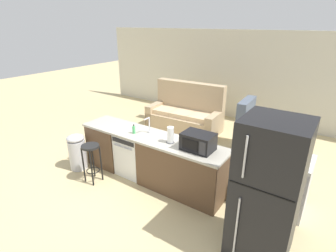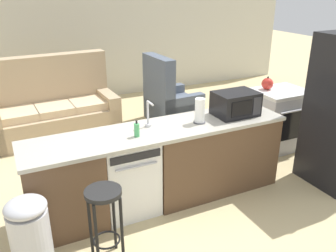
{
  "view_description": "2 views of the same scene",
  "coord_description": "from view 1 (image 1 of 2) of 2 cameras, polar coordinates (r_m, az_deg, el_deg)",
  "views": [
    {
      "loc": [
        2.86,
        -3.36,
        2.81
      ],
      "look_at": [
        0.21,
        0.49,
        0.94
      ],
      "focal_mm": 28.0,
      "sensor_mm": 36.0,
      "label": 1
    },
    {
      "loc": [
        -1.31,
        -3.22,
        2.38
      ],
      "look_at": [
        0.36,
        0.24,
        0.8
      ],
      "focal_mm": 38.0,
      "sensor_mm": 36.0,
      "label": 2
    }
  ],
  "objects": [
    {
      "name": "refrigerator",
      "position": [
        3.42,
        20.67,
        -13.25
      ],
      "size": [
        0.72,
        0.73,
        1.84
      ],
      "color": "black",
      "rests_on": "ground_plane"
    },
    {
      "name": "sink_faucet",
      "position": [
        4.79,
        -4.19,
        0.0
      ],
      "size": [
        0.07,
        0.18,
        0.3
      ],
      "color": "silver",
      "rests_on": "kitchen_counter"
    },
    {
      "name": "dishwasher",
      "position": [
        5.16,
        -7.3,
        -5.91
      ],
      "size": [
        0.58,
        0.61,
        0.84
      ],
      "color": "white",
      "rests_on": "ground_plane"
    },
    {
      "name": "ground_plane",
      "position": [
        5.23,
        -4.99,
        -10.74
      ],
      "size": [
        24.0,
        24.0,
        0.0
      ],
      "primitive_type": "plane",
      "color": "tan"
    },
    {
      "name": "microwave",
      "position": [
        4.17,
        6.59,
        -3.39
      ],
      "size": [
        0.5,
        0.37,
        0.28
      ],
      "color": "black",
      "rests_on": "kitchen_counter"
    },
    {
      "name": "couch",
      "position": [
        7.3,
        3.91,
        2.47
      ],
      "size": [
        2.04,
        1.0,
        1.27
      ],
      "color": "tan",
      "rests_on": "ground_plane"
    },
    {
      "name": "kitchen_counter",
      "position": [
        4.88,
        -2.95,
        -7.48
      ],
      "size": [
        2.94,
        0.66,
        0.9
      ],
      "color": "brown",
      "rests_on": "ground_plane"
    },
    {
      "name": "paper_towel_roll",
      "position": [
        4.38,
        0.54,
        -1.99
      ],
      "size": [
        0.14,
        0.14,
        0.28
      ],
      "color": "#4C4C51",
      "rests_on": "kitchen_counter"
    },
    {
      "name": "soap_bottle",
      "position": [
        4.81,
        -7.44,
        -0.79
      ],
      "size": [
        0.06,
        0.06,
        0.18
      ],
      "color": "#4CB266",
      "rests_on": "kitchen_counter"
    },
    {
      "name": "stove_range",
      "position": [
        4.59,
        23.54,
        -11.1
      ],
      "size": [
        0.76,
        0.68,
        0.9
      ],
      "color": "#B7B7BC",
      "rests_on": "ground_plane"
    },
    {
      "name": "kettle",
      "position": [
        4.48,
        22.87,
        -4.0
      ],
      "size": [
        0.21,
        0.17,
        0.19
      ],
      "color": "red",
      "rests_on": "stove_range"
    },
    {
      "name": "wall_back",
      "position": [
        8.12,
        15.87,
        10.32
      ],
      "size": [
        10.0,
        0.06,
        2.6
      ],
      "color": "beige",
      "rests_on": "ground_plane"
    },
    {
      "name": "bar_stool",
      "position": [
        5.0,
        -16.37,
        -6.17
      ],
      "size": [
        0.32,
        0.32,
        0.74
      ],
      "color": "black",
      "rests_on": "ground_plane"
    },
    {
      "name": "trash_bin",
      "position": [
        5.59,
        -19.15,
        -5.24
      ],
      "size": [
        0.35,
        0.35,
        0.74
      ],
      "color": "#B7B7BC",
      "rests_on": "ground_plane"
    },
    {
      "name": "armchair",
      "position": [
        6.3,
        17.81,
        -2.24
      ],
      "size": [
        0.85,
        0.89,
        1.2
      ],
      "color": "#515B6B",
      "rests_on": "ground_plane"
    }
  ]
}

